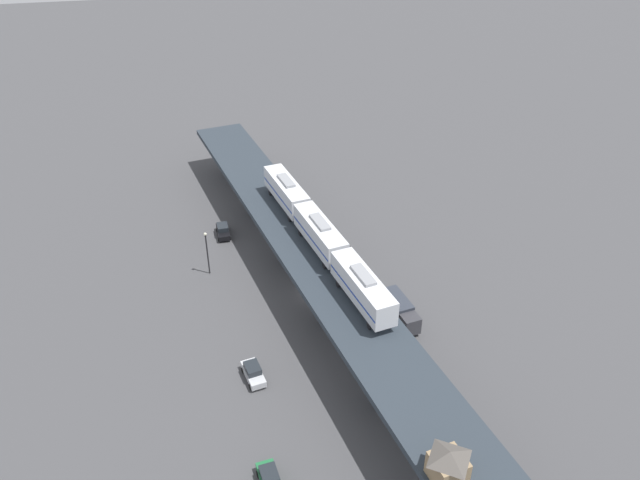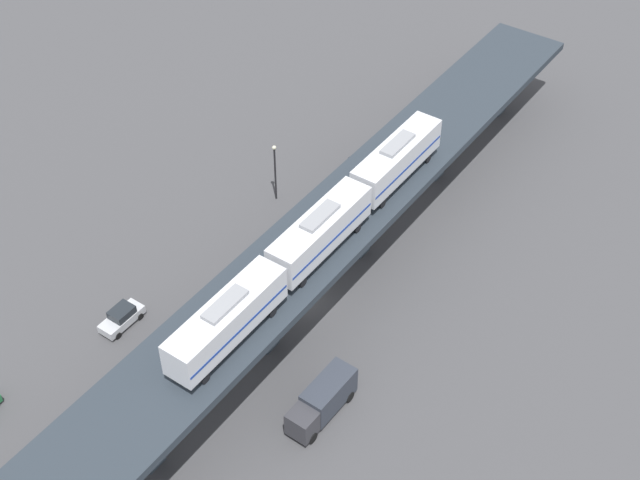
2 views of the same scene
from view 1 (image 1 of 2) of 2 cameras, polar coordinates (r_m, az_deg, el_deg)
The scene contains 9 objects.
ground_plane at distance 86.60m, azimuth -0.86°, elevation -4.98°, with size 400.00×400.00×0.00m, color #424244.
elevated_viaduct at distance 83.11m, azimuth -0.94°, elevation -1.58°, with size 25.20×91.97×7.11m.
subway_train at distance 81.48m, azimuth 0.00°, elevation 0.61°, with size 9.60×37.08×4.45m.
signal_hut at distance 56.69m, azimuth 11.65°, elevation -19.44°, with size 3.76×3.76×3.40m.
street_car_black at distance 99.66m, azimuth -8.86°, elevation 0.86°, with size 2.07×4.46×1.89m.
street_car_silver at distance 74.41m, azimuth -6.13°, elevation -11.94°, with size 2.59×4.66×1.89m.
street_car_green at distance 64.81m, azimuth -4.60°, elevation -20.99°, with size 2.36×4.58×1.89m.
delivery_truck at distance 81.75m, azimuth 7.31°, elevation -6.40°, with size 3.40×7.47×3.20m.
street_lamp at distance 89.66m, azimuth -10.29°, elevation -0.88°, with size 0.44×0.44×6.94m.
Camera 1 is at (13.39, 67.01, 53.21)m, focal length 35.00 mm.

